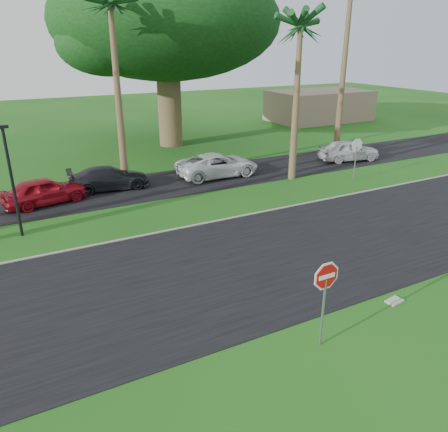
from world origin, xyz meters
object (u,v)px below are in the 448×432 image
object	(u,v)px
stop_sign_far	(356,151)
car_minivan	(218,165)
car_dark	(109,178)
stop_sign_near	(325,287)
car_pickup	(349,150)
car_red	(45,191)

from	to	relation	value
stop_sign_far	car_minivan	bearing A→B (deg)	-33.72
car_dark	stop_sign_near	bearing A→B (deg)	-168.94
stop_sign_near	stop_sign_far	bearing A→B (deg)	43.73
stop_sign_near	car_pickup	distance (m)	20.66
car_minivan	car_pickup	size ratio (longest dim) A/B	1.20
car_red	car_pickup	xyz separation A→B (m)	(19.57, -0.44, 0.02)
stop_sign_far	car_red	xyz separation A→B (m)	(-16.59, 4.13, -1.09)
stop_sign_far	car_minivan	xyz separation A→B (m)	(-6.70, 4.47, -1.08)
stop_sign_far	car_dark	distance (m)	14.11
stop_sign_far	stop_sign_near	bearing A→B (deg)	43.73
stop_sign_near	car_red	distance (m)	16.00
stop_sign_near	car_minivan	bearing A→B (deg)	72.78
stop_sign_near	car_dark	distance (m)	16.13
car_dark	car_minivan	bearing A→B (deg)	-89.51
car_dark	car_red	bearing A→B (deg)	109.40
stop_sign_near	car_dark	world-z (taller)	stop_sign_near
car_dark	car_minivan	distance (m)	6.47
stop_sign_near	stop_sign_far	xyz separation A→B (m)	(11.50, 11.00, 0.00)
stop_sign_near	car_red	xyz separation A→B (m)	(-5.09, 15.13, -1.09)
stop_sign_far	car_dark	bearing A→B (deg)	-20.83
stop_sign_near	car_pickup	bearing A→B (deg)	45.42
car_red	car_dark	size ratio (longest dim) A/B	0.92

